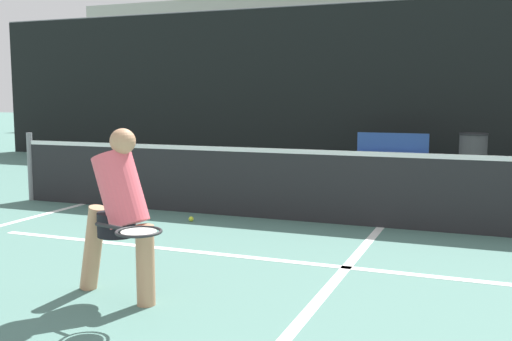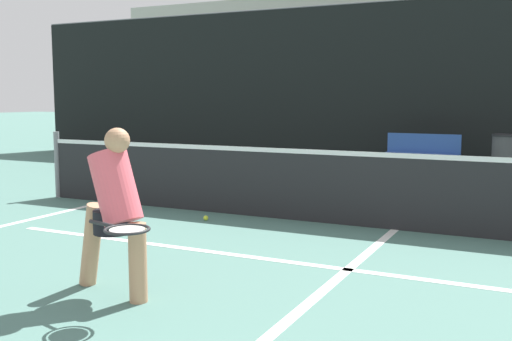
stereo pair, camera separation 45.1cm
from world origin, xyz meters
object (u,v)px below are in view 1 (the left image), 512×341
at_px(player_practicing, 119,209).
at_px(parked_car, 499,136).
at_px(courtside_bench, 391,152).
at_px(trash_bin, 473,156).

xyz_separation_m(player_practicing, parked_car, (2.95, 12.64, -0.11)).
bearing_deg(parked_car, courtside_bench, -120.04).
bearing_deg(player_practicing, parked_car, 90.81).
distance_m(player_practicing, parked_car, 12.98).
relative_size(player_practicing, parked_car, 0.30).
height_order(courtside_bench, trash_bin, trash_bin).
relative_size(trash_bin, parked_car, 0.20).
height_order(player_practicing, trash_bin, player_practicing).
bearing_deg(courtside_bench, parked_car, 61.00).
bearing_deg(player_practicing, courtside_bench, 98.91).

